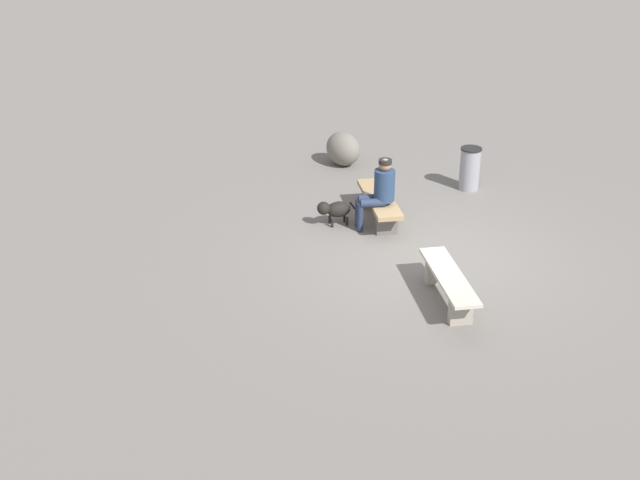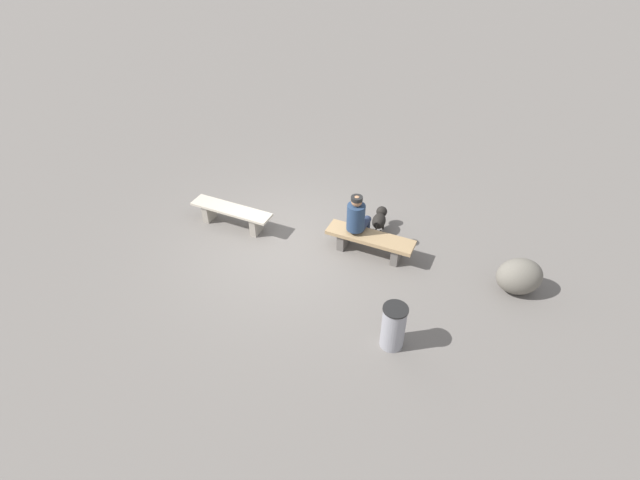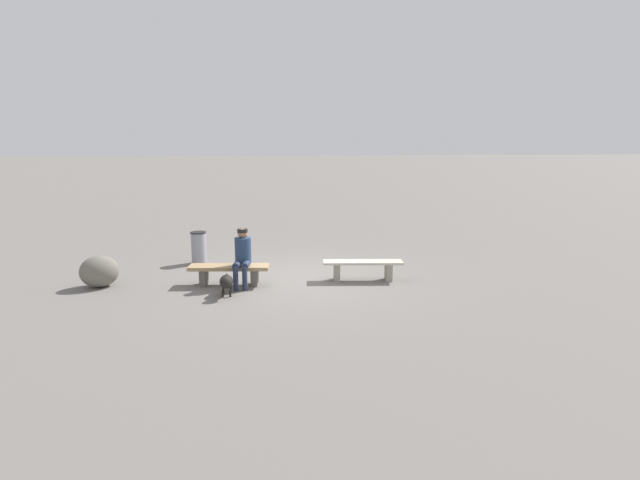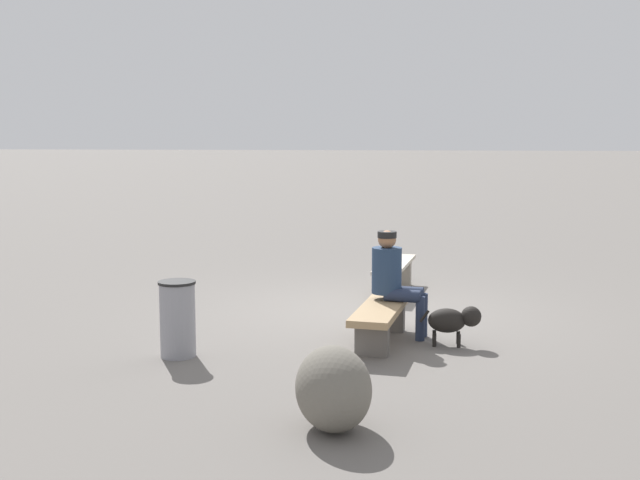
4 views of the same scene
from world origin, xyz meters
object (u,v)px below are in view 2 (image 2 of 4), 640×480
(bench_right, at_px, (370,241))
(trash_bin, at_px, (393,327))
(dog, at_px, (380,219))
(boulder, at_px, (519,276))
(bench_left, at_px, (232,214))
(seated_person, at_px, (357,217))

(bench_right, bearing_deg, trash_bin, -60.99)
(dog, xyz_separation_m, boulder, (2.76, -1.10, 0.05))
(bench_right, relative_size, boulder, 2.20)
(dog, bearing_deg, bench_left, 104.17)
(bench_left, bearing_deg, trash_bin, -22.35)
(boulder, bearing_deg, dog, 158.28)
(bench_left, height_order, boulder, boulder)
(bench_right, xyz_separation_m, dog, (0.04, 0.82, -0.02))
(bench_right, bearing_deg, boulder, 2.33)
(dog, height_order, trash_bin, trash_bin)
(dog, bearing_deg, seated_person, 154.30)
(bench_right, bearing_deg, bench_left, -173.48)
(bench_left, bearing_deg, bench_right, 6.52)
(bench_left, distance_m, seated_person, 2.74)
(dog, bearing_deg, trash_bin, -164.60)
(trash_bin, bearing_deg, dog, 104.88)
(trash_bin, height_order, boulder, trash_bin)
(dog, bearing_deg, bench_right, 177.82)
(dog, relative_size, boulder, 0.86)
(bench_right, xyz_separation_m, boulder, (2.80, -0.28, 0.03))
(bench_right, height_order, trash_bin, trash_bin)
(dog, bearing_deg, boulder, -111.20)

